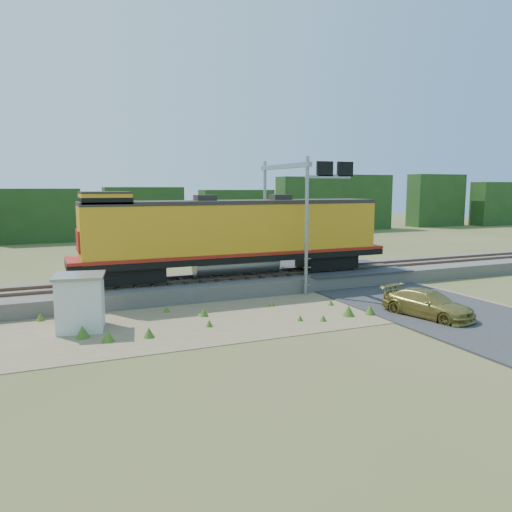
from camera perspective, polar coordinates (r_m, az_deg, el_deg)
name	(u,v)px	position (r m, az deg, el deg)	size (l,w,h in m)	color
ground	(288,313)	(24.08, 3.62, -6.52)	(140.00, 140.00, 0.00)	#475123
ballast	(242,283)	(29.34, -1.66, -3.10)	(70.00, 5.00, 0.80)	slate
rails	(242,275)	(29.25, -1.66, -2.17)	(70.00, 1.54, 0.16)	brown
dirt_shoulder	(245,314)	(23.71, -1.28, -6.70)	(26.00, 8.00, 0.03)	#8C7754
road	(396,296)	(28.40, 15.69, -4.40)	(7.00, 66.00, 0.86)	#38383A
tree_line_north	(141,212)	(59.81, -13.02, 4.88)	(130.00, 3.00, 6.50)	#1D3B15
weed_clumps	(218,320)	(22.85, -4.42, -7.32)	(15.00, 6.20, 0.56)	#3E641C
locomotive	(232,234)	(28.72, -2.75, 2.57)	(18.61, 2.84, 4.80)	black
shed	(80,302)	(22.24, -19.42, -4.99)	(2.32, 2.32, 2.38)	silver
signal_gantry	(295,192)	(29.49, 4.53, 7.28)	(3.03, 6.20, 7.63)	gray
car	(428,304)	(24.43, 19.06, -5.20)	(1.78, 4.39, 1.27)	olive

